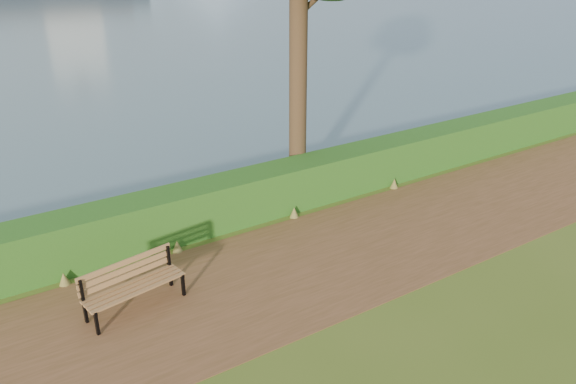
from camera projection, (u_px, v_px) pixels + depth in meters
ground at (282, 284)px, 9.82m from camera, size 140.00×140.00×0.00m
path at (273, 276)px, 10.05m from camera, size 40.00×3.40×0.01m
hedge at (215, 205)px, 11.60m from camera, size 32.00×0.85×1.00m
bench at (132, 282)px, 9.04m from camera, size 1.70×0.75×0.82m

